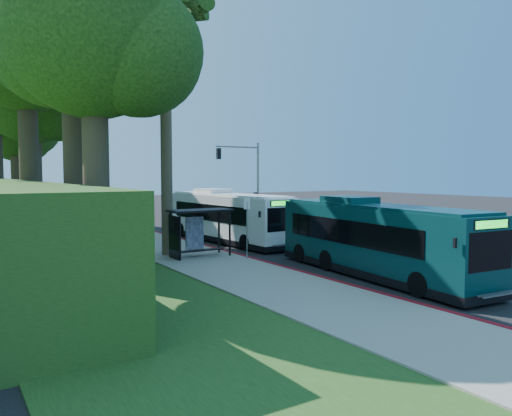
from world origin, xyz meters
TOP-DOWN VIEW (x-y plane):
  - ground at (0.00, 0.00)m, footprint 140.00×140.00m
  - sidewalk at (-7.30, 0.00)m, footprint 4.50×70.00m
  - red_curb at (-5.00, -4.00)m, footprint 0.25×30.00m
  - grass_verge at (-13.00, 5.00)m, footprint 8.00×70.00m
  - bus_shelter at (-7.26, -2.86)m, footprint 3.20×1.51m
  - stop_sign_pole at (-5.40, -5.00)m, footprint 0.35×0.06m
  - traffic_signal_pole at (3.78, 10.00)m, footprint 4.10×0.30m
  - palm_tree at (-8.20, -1.50)m, footprint 4.20×4.20m
  - tree_0 at (-12.40, -0.02)m, footprint 8.40×8.00m
  - tree_1 at (-13.37, 7.98)m, footprint 10.50×10.00m
  - tree_2 at (-11.89, 15.98)m, footprint 8.82×8.40m
  - tree_4 at (-11.40, 31.98)m, footprint 8.40×8.00m
  - tree_5 at (-10.41, 39.99)m, footprint 7.35×7.00m
  - tree_6 at (-12.91, -6.01)m, footprint 7.56×7.20m
  - white_bus at (-2.74, 1.88)m, footprint 3.05×11.45m
  - teal_bus at (-2.59, -10.90)m, footprint 3.39×11.42m
  - pickup at (1.79, 8.44)m, footprint 4.10×5.93m

SIDE VIEW (x-z plane):
  - ground at x=0.00m, z-range 0.00..0.00m
  - grass_verge at x=-13.00m, z-range 0.00..0.06m
  - sidewalk at x=-7.30m, z-range 0.00..0.12m
  - red_curb at x=-5.00m, z-range 0.00..0.13m
  - pickup at x=1.79m, z-range 0.00..1.50m
  - teal_bus at x=-2.59m, z-range -0.04..3.31m
  - white_bus at x=-2.74m, z-range -0.04..3.34m
  - bus_shelter at x=-7.26m, z-range 0.53..3.08m
  - stop_sign_pole at x=-5.40m, z-range 0.50..3.67m
  - traffic_signal_pole at x=3.78m, z-range 0.92..7.92m
  - tree_5 at x=-10.41m, z-range 2.53..15.39m
  - tree_6 at x=-12.91m, z-range 2.84..16.58m
  - tree_4 at x=-11.40m, z-range 2.66..16.80m
  - tree_2 at x=-11.89m, z-range 2.92..18.04m
  - tree_0 at x=-12.40m, z-range 3.35..19.05m
  - palm_tree at x=-8.20m, z-range 5.18..19.58m
  - tree_1 at x=-13.37m, z-range 3.60..21.86m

